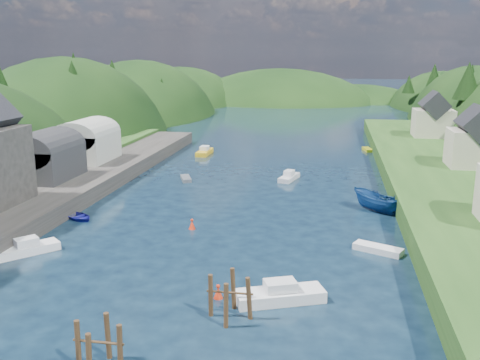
% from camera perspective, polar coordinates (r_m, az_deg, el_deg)
% --- Properties ---
extents(ground, '(600.00, 600.00, 0.00)m').
position_cam_1_polar(ground, '(80.64, 2.70, 0.82)').
color(ground, black).
rests_on(ground, ground).
extents(hillside_left, '(44.00, 245.56, 52.00)m').
position_cam_1_polar(hillside_left, '(119.53, -17.64, 0.42)').
color(hillside_left, black).
rests_on(hillside_left, ground).
extents(far_hills, '(103.00, 68.00, 44.00)m').
position_cam_1_polar(far_hills, '(204.25, 7.45, 5.35)').
color(far_hills, black).
rests_on(far_hills, ground).
extents(hill_trees, '(90.75, 152.55, 12.50)m').
position_cam_1_polar(hill_trees, '(93.10, 4.21, 9.44)').
color(hill_trees, black).
rests_on(hill_trees, ground).
extents(quay_left, '(12.00, 110.00, 2.00)m').
position_cam_1_polar(quay_left, '(61.09, -24.23, -3.56)').
color(quay_left, '#2D2B28').
rests_on(quay_left, ground).
extents(boat_sheds, '(7.00, 21.00, 7.50)m').
position_cam_1_polar(boat_sheds, '(77.04, -17.96, 3.58)').
color(boat_sheds, '#2D2D30').
rests_on(boat_sheds, quay_left).
extents(terrace_right, '(16.00, 120.00, 2.40)m').
position_cam_1_polar(terrace_right, '(71.66, 21.87, -0.78)').
color(terrace_right, '#234719').
rests_on(terrace_right, ground).
extents(right_bank_cottages, '(9.00, 59.24, 8.41)m').
position_cam_1_polar(right_bank_cottages, '(79.42, 23.10, 3.85)').
color(right_bank_cottages, beige).
rests_on(right_bank_cottages, terrace_right).
extents(piling_cluster_near, '(3.02, 2.83, 3.60)m').
position_cam_1_polar(piling_cluster_near, '(32.59, -14.80, -17.24)').
color(piling_cluster_near, '#382314').
rests_on(piling_cluster_near, ground).
extents(piling_cluster_far, '(3.19, 2.98, 3.68)m').
position_cam_1_polar(piling_cluster_far, '(37.08, -1.09, -12.72)').
color(piling_cluster_far, '#382314').
rests_on(piling_cluster_far, ground).
extents(channel_buoy_near, '(0.70, 0.70, 1.10)m').
position_cam_1_polar(channel_buoy_near, '(40.10, -2.34, -11.87)').
color(channel_buoy_near, red).
rests_on(channel_buoy_near, ground).
extents(channel_buoy_far, '(0.70, 0.70, 1.10)m').
position_cam_1_polar(channel_buoy_far, '(55.02, -5.14, -4.76)').
color(channel_buoy_far, red).
rests_on(channel_buoy_far, ground).
extents(moored_boats, '(37.68, 81.86, 2.47)m').
position_cam_1_polar(moored_boats, '(53.62, -2.88, -4.93)').
color(moored_boats, silver).
rests_on(moored_boats, ground).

